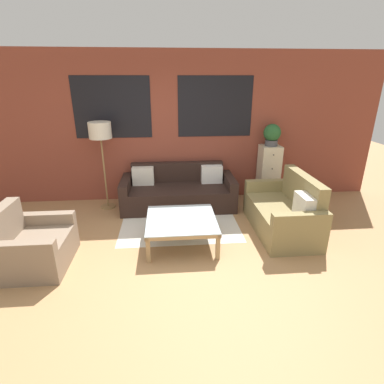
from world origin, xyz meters
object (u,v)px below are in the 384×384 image
Objects in this scene: drawer_cabinet at (268,173)px; potted_plant at (272,134)px; settee_vintage at (284,213)px; coffee_table at (181,222)px; floor_lamp at (100,134)px; couch_dark at (178,192)px; armchair_corner at (33,246)px.

drawer_cabinet is 0.77m from potted_plant.
settee_vintage is 1.66m from coffee_table.
floor_lamp is 3.16m from potted_plant.
settee_vintage reaches higher than couch_dark.
coffee_table is (1.94, 0.39, 0.07)m from armchair_corner.
potted_plant is at bearing 28.13° from armchair_corner.
drawer_cabinet reaches higher than settee_vintage.
couch_dark is 1.40m from coffee_table.
armchair_corner reaches higher than coffee_table.
potted_plant is (0.00, 0.00, 0.77)m from drawer_cabinet.
potted_plant reaches higher than drawer_cabinet.
armchair_corner is 4.39m from potted_plant.
settee_vintage is 1.53× the size of coffee_table.
armchair_corner is at bearing -108.27° from floor_lamp.
coffee_table is 2.23m from floor_lamp.
potted_plant reaches higher than settee_vintage.
potted_plant reaches higher than coffee_table.
floor_lamp reaches higher than potted_plant.
potted_plant is at bearing 41.66° from coffee_table.
drawer_cabinet reaches higher than couch_dark.
couch_dark is 1.84m from drawer_cabinet.
drawer_cabinet is (3.76, 2.01, 0.27)m from armchair_corner.
coffee_table is at bearing -138.34° from drawer_cabinet.
drawer_cabinet reaches higher than armchair_corner.
coffee_table is 0.92× the size of drawer_cabinet.
settee_vintage reaches higher than coffee_table.
couch_dark is at bearing -172.88° from potted_plant.
couch_dark is at bearing -2.61° from floor_lamp.
floor_lamp is at bearing 157.84° from settee_vintage.
couch_dark is 2.65m from armchair_corner.
floor_lamp is (-1.33, 1.46, 1.04)m from coffee_table.
armchair_corner reaches higher than couch_dark.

